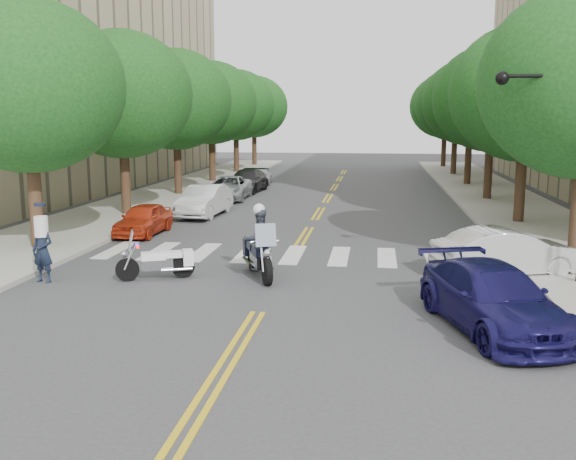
% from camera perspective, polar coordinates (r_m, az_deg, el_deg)
% --- Properties ---
extents(ground, '(140.00, 140.00, 0.00)m').
position_cam_1_polar(ground, '(15.24, -2.68, -7.34)').
color(ground, '#38383A').
rests_on(ground, ground).
extents(sidewalk_left, '(5.00, 60.00, 0.15)m').
position_cam_1_polar(sidewalk_left, '(38.55, -10.69, 3.14)').
color(sidewalk_left, '#9E9991').
rests_on(sidewalk_left, ground).
extents(sidewalk_right, '(5.00, 60.00, 0.15)m').
position_cam_1_polar(sidewalk_right, '(37.22, 18.32, 2.56)').
color(sidewalk_right, '#9E9991').
rests_on(sidewalk_right, ground).
extents(tree_l_0, '(6.40, 6.40, 8.45)m').
position_cam_1_polar(tree_l_0, '(23.35, -22.14, 11.75)').
color(tree_l_0, '#382316').
rests_on(tree_l_0, ground).
extents(tree_l_1, '(6.40, 6.40, 8.45)m').
position_cam_1_polar(tree_l_1, '(30.56, -14.57, 11.56)').
color(tree_l_1, '#382316').
rests_on(tree_l_1, ground).
extents(tree_l_2, '(6.40, 6.40, 8.45)m').
position_cam_1_polar(tree_l_2, '(38.09, -9.94, 11.34)').
color(tree_l_2, '#382316').
rests_on(tree_l_2, ground).
extents(tree_l_3, '(6.40, 6.40, 8.45)m').
position_cam_1_polar(tree_l_3, '(45.78, -6.86, 11.15)').
color(tree_l_3, '#382316').
rests_on(tree_l_3, ground).
extents(tree_l_4, '(6.40, 6.40, 8.45)m').
position_cam_1_polar(tree_l_4, '(53.56, -4.67, 11.00)').
color(tree_l_4, '#382316').
rests_on(tree_l_4, ground).
extents(tree_l_5, '(6.40, 6.40, 8.45)m').
position_cam_1_polar(tree_l_5, '(61.40, -3.04, 10.88)').
color(tree_l_5, '#382316').
rests_on(tree_l_5, ground).
extents(tree_r_1, '(6.40, 6.40, 8.45)m').
position_cam_1_polar(tree_r_1, '(28.99, 20.40, 11.36)').
color(tree_r_1, '#382316').
rests_on(tree_r_1, ground).
extents(tree_r_2, '(6.40, 6.40, 8.45)m').
position_cam_1_polar(tree_r_2, '(36.84, 17.70, 11.08)').
color(tree_r_2, '#382316').
rests_on(tree_r_2, ground).
extents(tree_r_3, '(6.40, 6.40, 8.45)m').
position_cam_1_polar(tree_r_3, '(44.75, 15.95, 10.88)').
color(tree_r_3, '#382316').
rests_on(tree_r_3, ground).
extents(tree_r_4, '(6.40, 6.40, 8.45)m').
position_cam_1_polar(tree_r_4, '(52.68, 14.72, 10.74)').
color(tree_r_4, '#382316').
rests_on(tree_r_4, ground).
extents(tree_r_5, '(6.40, 6.40, 8.45)m').
position_cam_1_polar(tree_r_5, '(60.63, 13.82, 10.63)').
color(tree_r_5, '#382316').
rests_on(tree_r_5, ground).
extents(traffic_signal_pole, '(2.82, 0.42, 6.00)m').
position_cam_1_polar(traffic_signal_pole, '(18.53, 23.76, 6.62)').
color(traffic_signal_pole, black).
rests_on(traffic_signal_pole, ground).
extents(motorcycle_police, '(1.31, 2.50, 2.14)m').
position_cam_1_polar(motorcycle_police, '(18.39, -2.61, -1.28)').
color(motorcycle_police, black).
rests_on(motorcycle_police, ground).
extents(motorcycle_parked, '(2.10, 1.13, 1.43)m').
position_cam_1_polar(motorcycle_parked, '(18.56, -11.10, -2.78)').
color(motorcycle_parked, black).
rests_on(motorcycle_parked, ground).
extents(officer_standing, '(0.73, 0.56, 1.79)m').
position_cam_1_polar(officer_standing, '(19.03, -20.97, -1.73)').
color(officer_standing, '#151E2F').
rests_on(officer_standing, ground).
extents(convertible, '(4.48, 2.66, 1.39)m').
position_cam_1_polar(convertible, '(19.58, 18.92, -1.88)').
color(convertible, silver).
rests_on(convertible, ground).
extents(sedan_blue, '(3.25, 5.16, 1.39)m').
position_cam_1_polar(sedan_blue, '(14.56, 17.73, -5.79)').
color(sedan_blue, '#151149').
rests_on(sedan_blue, ground).
extents(parked_car_a, '(1.52, 3.62, 1.22)m').
position_cam_1_polar(parked_car_a, '(25.74, -12.71, 0.95)').
color(parked_car_a, red).
rests_on(parked_car_a, ground).
extents(parked_car_b, '(1.80, 4.47, 1.45)m').
position_cam_1_polar(parked_car_b, '(30.11, -7.44, 2.60)').
color(parked_car_b, silver).
rests_on(parked_car_b, ground).
extents(parked_car_c, '(2.35, 4.80, 1.31)m').
position_cam_1_polar(parked_car_c, '(36.13, -5.34, 3.75)').
color(parked_car_c, '#9B9EA2').
rests_on(parked_car_c, ground).
extents(parked_car_d, '(2.28, 4.86, 1.37)m').
position_cam_1_polar(parked_car_d, '(39.79, -3.68, 4.38)').
color(parked_car_d, black).
rests_on(parked_car_d, ground).
extents(parked_car_e, '(1.71, 3.56, 1.17)m').
position_cam_1_polar(parked_car_e, '(44.69, -2.40, 4.87)').
color(parked_car_e, '#A6A7AB').
rests_on(parked_car_e, ground).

